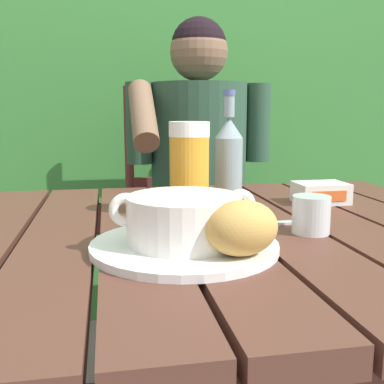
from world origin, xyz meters
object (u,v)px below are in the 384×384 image
object	(u,v)px
table_knife	(255,224)
beer_glass	(189,169)
chair_near_diner	(190,229)
water_glass_small	(311,215)
beer_bottle	(228,160)
person_eating	(200,177)
soup_bowl	(184,218)
serving_plate	(184,246)
bread_roll	(242,228)
butter_tub	(321,193)

from	to	relation	value
table_knife	beer_glass	bearing A→B (deg)	132.73
chair_near_diner	water_glass_small	distance (m)	1.00
beer_bottle	person_eating	bearing A→B (deg)	85.10
person_eating	soup_bowl	size ratio (longest dim) A/B	5.63
person_eating	chair_near_diner	bearing A→B (deg)	89.20
serving_plate	soup_bowl	bearing A→B (deg)	-135.00
chair_near_diner	water_glass_small	size ratio (longest dim) A/B	16.13
soup_bowl	bread_roll	xyz separation A→B (m)	(0.07, -0.08, 0.00)
serving_plate	butter_tub	size ratio (longest dim) A/B	2.51
serving_plate	beer_glass	world-z (taller)	beer_glass
beer_glass	table_knife	xyz separation A→B (m)	(0.10, -0.11, -0.09)
butter_tub	table_knife	size ratio (longest dim) A/B	0.66
beer_bottle	beer_glass	bearing A→B (deg)	-144.34
bread_roll	chair_near_diner	bearing A→B (deg)	83.29
person_eating	beer_glass	size ratio (longest dim) A/B	6.71
beer_glass	butter_tub	distance (m)	0.33
butter_tub	table_knife	xyz separation A→B (m)	(-0.21, -0.18, -0.02)
person_eating	serving_plate	xyz separation A→B (m)	(-0.19, -0.82, 0.02)
person_eating	beer_glass	world-z (taller)	person_eating
beer_bottle	table_knife	xyz separation A→B (m)	(0.00, -0.18, -0.10)
water_glass_small	serving_plate	bearing A→B (deg)	-166.66
serving_plate	butter_tub	world-z (taller)	butter_tub
chair_near_diner	beer_bottle	bearing A→B (deg)	-93.78
soup_bowl	table_knife	world-z (taller)	soup_bowl
beer_bottle	butter_tub	xyz separation A→B (m)	(0.22, -0.00, -0.08)
beer_bottle	bread_roll	bearing A→B (deg)	-102.28
soup_bowl	bread_roll	size ratio (longest dim) A/B	1.81
chair_near_diner	table_knife	size ratio (longest dim) A/B	6.08
beer_bottle	table_knife	bearing A→B (deg)	-89.03
person_eating	water_glass_small	world-z (taller)	person_eating
person_eating	butter_tub	size ratio (longest dim) A/B	11.04
chair_near_diner	beer_bottle	size ratio (longest dim) A/B	4.19
beer_bottle	table_knife	distance (m)	0.21
bread_roll	table_knife	distance (m)	0.22
person_eating	water_glass_small	distance (m)	0.77
soup_bowl	water_glass_small	distance (m)	0.24
beer_glass	serving_plate	bearing A→B (deg)	-102.14
soup_bowl	table_knife	xyz separation A→B (m)	(0.15, 0.12, -0.05)
chair_near_diner	soup_bowl	xyz separation A→B (m)	(-0.20, -1.02, 0.29)
bread_roll	table_knife	size ratio (longest dim) A/B	0.71
chair_near_diner	beer_bottle	world-z (taller)	chair_near_diner
bread_roll	butter_tub	xyz separation A→B (m)	(0.30, 0.37, -0.03)
beer_bottle	butter_tub	world-z (taller)	beer_bottle
beer_glass	beer_bottle	bearing A→B (deg)	35.66
serving_plate	water_glass_small	xyz separation A→B (m)	(0.23, 0.05, 0.03)
person_eating	beer_glass	distance (m)	0.62
beer_glass	beer_bottle	world-z (taller)	beer_bottle
soup_bowl	beer_glass	size ratio (longest dim) A/B	1.19
water_glass_small	table_knife	size ratio (longest dim) A/B	0.38
chair_near_diner	table_knife	distance (m)	0.94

